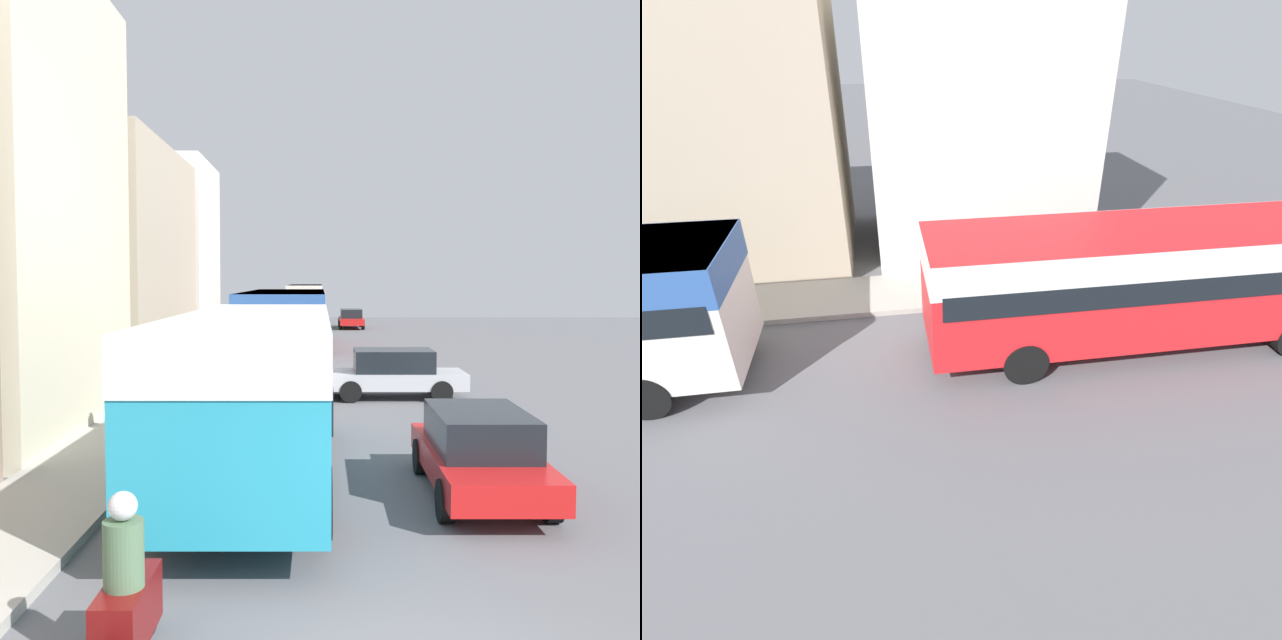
{
  "view_description": "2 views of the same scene",
  "coord_description": "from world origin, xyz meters",
  "views": [
    {
      "loc": [
        -0.81,
        -5.83,
        3.59
      ],
      "look_at": [
        -0.88,
        25.1,
        1.79
      ],
      "focal_mm": 40.0,
      "sensor_mm": 36.0,
      "label": 1
    },
    {
      "loc": [
        7.76,
        26.2,
        6.9
      ],
      "look_at": [
        -1.09,
        27.64,
        1.45
      ],
      "focal_mm": 28.0,
      "sensor_mm": 36.0,
      "label": 2
    }
  ],
  "objects": [
    {
      "name": "pedestrian_near_curb",
      "position": [
        -5.83,
        48.13,
        0.97
      ],
      "size": [
        0.44,
        0.44,
        1.64
      ],
      "color": "#232838",
      "rests_on": "sidewalk"
    },
    {
      "name": "bus_following",
      "position": [
        -1.97,
        18.28,
        2.05
      ],
      "size": [
        2.67,
        9.65,
        3.17
      ],
      "color": "silver",
      "rests_on": "ground_plane"
    },
    {
      "name": "building_end_row",
      "position": [
        -9.11,
        29.34,
        4.62
      ],
      "size": [
        5.82,
        6.69,
        9.25
      ],
      "color": "silver",
      "rests_on": "ground_plane"
    },
    {
      "name": "car_crossing",
      "position": [
        1.4,
        15.47,
        0.76
      ],
      "size": [
        4.26,
        1.87,
        1.47
      ],
      "rotation": [
        0.0,
        0.0,
        1.57
      ],
      "color": "#B7B7BC",
      "rests_on": "ground_plane"
    },
    {
      "name": "car_far_curb",
      "position": [
        1.83,
        5.8,
        0.74
      ],
      "size": [
        1.79,
        4.23,
        1.42
      ],
      "color": "red",
      "rests_on": "ground_plane"
    },
    {
      "name": "pedestrian_walking_away",
      "position": [
        -4.72,
        9.54,
        1.05
      ],
      "size": [
        0.39,
        0.39,
        1.77
      ],
      "color": "#232838",
      "rests_on": "sidewalk"
    },
    {
      "name": "bus_third_in_line",
      "position": [
        -1.82,
        32.22,
        1.92
      ],
      "size": [
        2.6,
        10.57,
        2.95
      ],
      "color": "red",
      "rests_on": "ground_plane"
    },
    {
      "name": "bus_rear",
      "position": [
        -1.88,
        46.66,
        2.03
      ],
      "size": [
        2.53,
        9.69,
        3.13
      ],
      "color": "#2D8447",
      "rests_on": "ground_plane"
    },
    {
      "name": "bus_lead",
      "position": [
        -1.95,
        6.7,
        1.93
      ],
      "size": [
        2.62,
        9.3,
        2.97
      ],
      "color": "teal",
      "rests_on": "ground_plane"
    },
    {
      "name": "building_far_terrace",
      "position": [
        -9.11,
        20.17,
        4.17
      ],
      "size": [
        5.81,
        9.85,
        8.34
      ],
      "color": "#BCAD93",
      "rests_on": "ground_plane"
    },
    {
      "name": "motorcycle_behind_lead",
      "position": [
        -2.54,
        0.37,
        0.68
      ],
      "size": [
        0.38,
        2.24,
        1.73
      ],
      "color": "maroon",
      "rests_on": "ground_plane"
    },
    {
      "name": "car_distant",
      "position": [
        1.44,
        45.65,
        0.73
      ],
      "size": [
        1.79,
        4.54,
        1.39
      ],
      "rotation": [
        0.0,
        0.0,
        3.14
      ],
      "color": "red",
      "rests_on": "ground_plane"
    }
  ]
}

